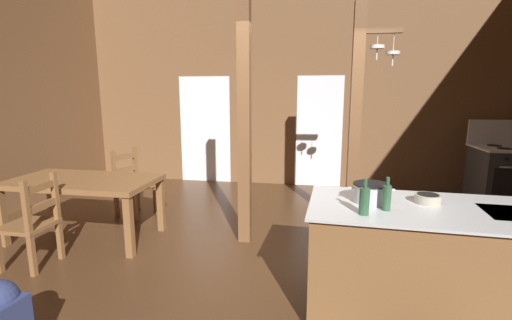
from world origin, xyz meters
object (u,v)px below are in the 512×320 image
(mixing_bowl_on_counter, at_px, (428,199))
(bottle_short_on_counter, at_px, (364,200))
(kitchen_island, at_px, (447,263))
(bottle_tall_on_counter, at_px, (387,197))
(dining_table, at_px, (84,186))
(ladderback_chair_near_window, at_px, (133,184))
(ladderback_chair_by_post, at_px, (32,224))
(stockpot_on_counter, at_px, (371,193))

(mixing_bowl_on_counter, relative_size, bottle_short_on_counter, 0.76)
(kitchen_island, distance_m, mixing_bowl_on_counter, 0.52)
(bottle_tall_on_counter, xyz_separation_m, bottle_short_on_counter, (-0.18, -0.13, 0.00))
(kitchen_island, bearing_deg, dining_table, 166.55)
(dining_table, xyz_separation_m, mixing_bowl_on_counter, (3.63, -0.78, 0.27))
(ladderback_chair_near_window, xyz_separation_m, mixing_bowl_on_counter, (3.49, -1.68, 0.47))
(dining_table, height_order, ladderback_chair_by_post, ladderback_chair_by_post)
(kitchen_island, height_order, bottle_short_on_counter, bottle_short_on_counter)
(kitchen_island, xyz_separation_m, bottle_short_on_counter, (-0.69, -0.25, 0.55))
(ladderback_chair_by_post, relative_size, bottle_tall_on_counter, 3.71)
(dining_table, relative_size, mixing_bowl_on_counter, 8.44)
(ladderback_chair_near_window, relative_size, ladderback_chair_by_post, 1.00)
(kitchen_island, bearing_deg, ladderback_chair_by_post, 177.65)
(kitchen_island, distance_m, ladderback_chair_by_post, 3.84)
(dining_table, bearing_deg, ladderback_chair_by_post, -95.06)
(ladderback_chair_by_post, bearing_deg, dining_table, 84.94)
(dining_table, relative_size, bottle_tall_on_counter, 6.67)
(bottle_short_on_counter, bearing_deg, kitchen_island, 19.85)
(kitchen_island, distance_m, ladderback_chair_near_window, 4.06)
(mixing_bowl_on_counter, bearing_deg, bottle_tall_on_counter, -145.81)
(mixing_bowl_on_counter, height_order, bottle_tall_on_counter, bottle_tall_on_counter)
(bottle_tall_on_counter, relative_size, bottle_short_on_counter, 0.96)
(ladderback_chair_by_post, xyz_separation_m, bottle_short_on_counter, (3.15, -0.41, 0.53))
(kitchen_island, xyz_separation_m, bottle_tall_on_counter, (-0.51, -0.12, 0.54))
(mixing_bowl_on_counter, bearing_deg, dining_table, 167.90)
(mixing_bowl_on_counter, bearing_deg, bottle_short_on_counter, -145.25)
(ladderback_chair_by_post, relative_size, mixing_bowl_on_counter, 4.70)
(bottle_short_on_counter, bearing_deg, mixing_bowl_on_counter, 34.75)
(ladderback_chair_by_post, relative_size, bottle_short_on_counter, 3.56)
(stockpot_on_counter, bearing_deg, mixing_bowl_on_counter, 6.51)
(ladderback_chair_near_window, bearing_deg, ladderback_chair_by_post, -96.83)
(kitchen_island, xyz_separation_m, ladderback_chair_near_window, (-3.64, 1.80, 0.01))
(ladderback_chair_by_post, bearing_deg, stockpot_on_counter, -1.46)
(dining_table, height_order, bottle_tall_on_counter, bottle_tall_on_counter)
(kitchen_island, bearing_deg, bottle_tall_on_counter, -166.80)
(dining_table, bearing_deg, stockpot_on_counter, -14.60)
(ladderback_chair_by_post, bearing_deg, ladderback_chair_near_window, 83.17)
(ladderback_chair_near_window, height_order, bottle_short_on_counter, bottle_short_on_counter)
(bottle_tall_on_counter, bearing_deg, mixing_bowl_on_counter, 34.19)
(kitchen_island, relative_size, bottle_short_on_counter, 8.27)
(dining_table, xyz_separation_m, stockpot_on_counter, (3.18, -0.83, 0.31))
(bottle_short_on_counter, bearing_deg, ladderback_chair_by_post, 172.68)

